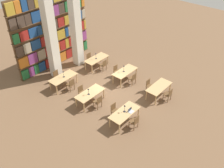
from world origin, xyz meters
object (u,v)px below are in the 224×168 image
at_px(reading_table_0, 125,113).
at_px(chair_8, 71,84).
at_px(pillar_center, 76,27).
at_px(chair_2, 168,94).
at_px(laptop, 131,111).
at_px(desk_lamp_2, 124,67).
at_px(chair_0, 135,122).
at_px(chair_7, 117,71).
at_px(pillar_left, 51,37).
at_px(reading_table_2, 90,94).
at_px(chair_4, 98,101).
at_px(chair_1, 115,110).
at_px(chair_3, 149,85).
at_px(reading_table_1, 159,88).
at_px(chair_10, 104,65).
at_px(desk_lamp_1, 88,90).
at_px(reading_table_3, 125,72).
at_px(reading_table_5, 97,59).
at_px(chair_5, 82,92).
at_px(chair_6, 133,78).
at_px(desk_lamp_3, 63,73).
at_px(desk_lamp_0, 125,107).
at_px(reading_table_4, 63,78).
at_px(chair_9, 57,76).
at_px(desk_lamp_4, 96,55).
at_px(chair_11, 90,58).

bearing_deg(reading_table_0, chair_8, 89.77).
relative_size(pillar_center, chair_2, 6.78).
height_order(laptop, desk_lamp_2, desk_lamp_2).
xyz_separation_m(chair_0, chair_7, (3.21, 3.97, 0.00)).
bearing_deg(pillar_left, reading_table_2, -97.95).
bearing_deg(pillar_center, chair_4, -120.41).
relative_size(pillar_center, chair_1, 6.78).
relative_size(chair_2, chair_8, 1.00).
xyz_separation_m(chair_2, chair_3, (0.00, 1.41, 0.00)).
distance_m(reading_table_1, desk_lamp_2, 2.77).
bearing_deg(chair_10, desk_lamp_2, -91.53).
xyz_separation_m(desk_lamp_1, chair_10, (3.38, 1.90, -0.55)).
bearing_deg(chair_4, chair_10, 38.20).
relative_size(chair_0, reading_table_3, 0.47).
height_order(reading_table_1, reading_table_2, same).
distance_m(chair_4, chair_10, 4.15).
height_order(desk_lamp_2, reading_table_5, desk_lamp_2).
bearing_deg(laptop, chair_5, 95.30).
bearing_deg(chair_6, reading_table_0, -149.98).
bearing_deg(reading_table_3, desk_lamp_3, 140.83).
height_order(chair_5, desk_lamp_1, desk_lamp_1).
relative_size(desk_lamp_2, reading_table_5, 0.26).
bearing_deg(chair_6, desk_lamp_3, 133.73).
distance_m(reading_table_3, chair_8, 3.76).
relative_size(pillar_left, desk_lamp_3, 13.25).
bearing_deg(desk_lamp_0, chair_5, 91.68).
xyz_separation_m(reading_table_1, chair_6, (-0.06, 2.00, -0.17)).
relative_size(chair_8, reading_table_5, 0.47).
distance_m(desk_lamp_2, reading_table_4, 4.11).
xyz_separation_m(reading_table_0, chair_2, (3.27, -0.85, -0.17)).
height_order(chair_1, reading_table_3, chair_1).
xyz_separation_m(reading_table_4, chair_9, (0.03, 0.71, -0.17)).
bearing_deg(chair_5, desk_lamp_4, -149.99).
bearing_deg(desk_lamp_1, chair_9, 86.43).
bearing_deg(chair_7, desk_lamp_3, -30.96).
xyz_separation_m(chair_1, desk_lamp_3, (0.04, 4.46, 0.56)).
bearing_deg(reading_table_2, reading_table_4, 89.40).
distance_m(chair_2, chair_5, 5.37).
distance_m(chair_3, reading_table_2, 3.92).
relative_size(desk_lamp_1, chair_6, 0.49).
relative_size(chair_10, chair_11, 1.00).
bearing_deg(chair_8, chair_0, -90.19).
bearing_deg(reading_table_3, desk_lamp_4, 91.97).
bearing_deg(pillar_left, chair_10, -38.45).
height_order(desk_lamp_0, reading_table_5, desk_lamp_0).
bearing_deg(reading_table_4, reading_table_3, -38.97).
bearing_deg(reading_table_0, chair_4, 91.94).
bearing_deg(chair_2, chair_0, 177.39).
xyz_separation_m(desk_lamp_1, reading_table_4, (0.18, 2.58, -0.38)).
bearing_deg(reading_table_1, chair_10, 90.90).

